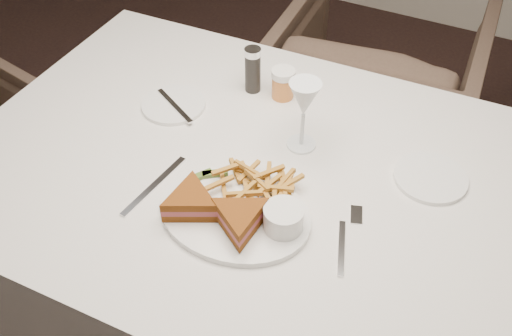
{
  "coord_description": "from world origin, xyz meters",
  "views": [
    {
      "loc": [
        0.51,
        -0.5,
        1.64
      ],
      "look_at": [
        0.13,
        0.27,
        0.8
      ],
      "focal_mm": 40.0,
      "sensor_mm": 36.0,
      "label": 1
    }
  ],
  "objects": [
    {
      "name": "table",
      "position": [
        0.13,
        0.32,
        0.38
      ],
      "size": [
        1.42,
        0.97,
        0.75
      ],
      "primitive_type": "cube",
      "rotation": [
        0.0,
        0.0,
        0.03
      ],
      "color": "silver",
      "rests_on": "ground"
    },
    {
      "name": "chair_far",
      "position": [
        0.13,
        1.27,
        0.36
      ],
      "size": [
        0.74,
        0.7,
        0.72
      ],
      "primitive_type": "imported",
      "rotation": [
        0.0,
        0.0,
        3.2
      ],
      "color": "#4A382D",
      "rests_on": "ground"
    },
    {
      "name": "table_setting",
      "position": [
        0.13,
        0.26,
        0.79
      ],
      "size": [
        0.8,
        0.58,
        0.18
      ],
      "color": "white",
      "rests_on": "table"
    }
  ]
}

